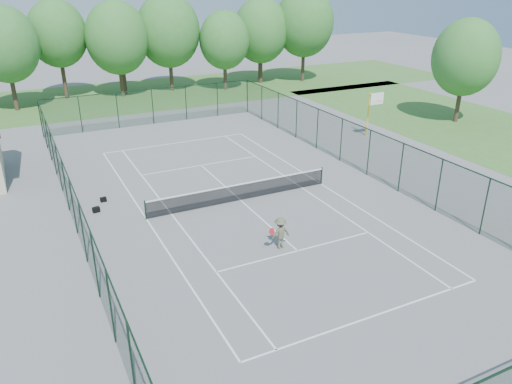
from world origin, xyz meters
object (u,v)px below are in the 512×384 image
basketball_goal (373,106)px  tennis_net (240,191)px  sports_bag_a (96,210)px  tennis_player (280,233)px

basketball_goal → tennis_net: bearing=-155.8°
tennis_net → sports_bag_a: size_ratio=29.55×
tennis_net → basketball_goal: bearing=24.2°
sports_bag_a → tennis_player: tennis_player is taller
tennis_net → tennis_player: bearing=-95.9°
basketball_goal → tennis_player: basketball_goal is taller
tennis_net → basketball_goal: 15.84m
tennis_net → sports_bag_a: tennis_net is taller
tennis_net → basketball_goal: (14.34, 6.43, 1.99)m
tennis_net → tennis_player: 5.78m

